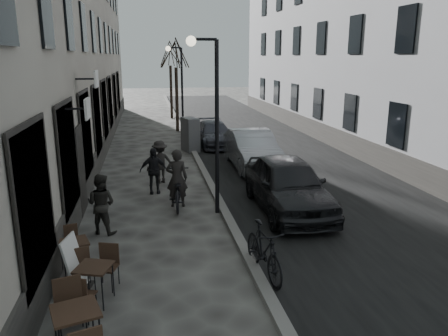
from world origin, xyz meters
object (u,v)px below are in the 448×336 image
object	(u,v)px
pedestrian_mid	(160,162)
sign_board	(76,269)
bistro_set_b	(95,280)
car_mid	(252,149)
bistro_set_c	(75,253)
bistro_set_a	(77,329)
pedestrian_far	(153,171)
pedestrian_near	(101,204)
car_near	(288,184)
car_far	(214,134)
tree_near	(176,54)
streetlamp_far	(179,83)
tree_far	(170,55)
bicycle	(177,189)
utility_cabinet	(190,135)
moped	(264,251)
streetlamp_near	(211,107)

from	to	relation	value
pedestrian_mid	sign_board	bearing A→B (deg)	54.18
bistro_set_b	car_mid	xyz separation A→B (m)	(5.36, 9.60, 0.33)
bistro_set_c	bistro_set_a	bearing A→B (deg)	-98.24
pedestrian_far	car_mid	xyz separation A→B (m)	(4.12, 2.84, -0.01)
pedestrian_near	car_near	world-z (taller)	car_near
pedestrian_mid	car_far	bearing A→B (deg)	-136.20
car_near	tree_near	bearing A→B (deg)	99.29
streetlamp_far	tree_far	world-z (taller)	tree_far
sign_board	car_far	world-z (taller)	car_far
bicycle	car_near	distance (m)	3.40
utility_cabinet	car_mid	xyz separation A→B (m)	(2.20, -3.78, -0.04)
tree_near	bicycle	distance (m)	14.83
bistro_set_c	bicycle	bearing A→B (deg)	40.39
tree_near	bicycle	world-z (taller)	tree_near
tree_near	bistro_set_c	size ratio (longest dim) A/B	3.82
bicycle	pedestrian_far	xyz separation A→B (m)	(-0.69, 1.50, 0.24)
bistro_set_b	moped	xyz separation A→B (m)	(3.41, 0.47, 0.11)
bistro_set_a	car_near	bearing A→B (deg)	30.58
sign_board	bicycle	world-z (taller)	sign_board
car_near	car_mid	world-z (taller)	car_near
bistro_set_b	sign_board	xyz separation A→B (m)	(-0.40, 0.50, 0.01)
utility_cabinet	car_near	bearing A→B (deg)	-93.37
streetlamp_far	pedestrian_mid	size ratio (longest dim) A/B	3.22
sign_board	utility_cabinet	size ratio (longest dim) A/B	0.70
pedestrian_mid	car_mid	world-z (taller)	pedestrian_mid
pedestrian_near	bicycle	bearing A→B (deg)	-114.33
pedestrian_far	car_mid	size ratio (longest dim) A/B	0.33
car_near	pedestrian_near	bearing A→B (deg)	-170.07
tree_far	moped	world-z (taller)	tree_far
streetlamp_far	pedestrian_near	xyz separation A→B (m)	(-3.07, -13.00, -2.35)
tree_far	car_far	distance (m)	11.70
car_mid	car_near	bearing A→B (deg)	-91.96
bistro_set_a	bistro_set_b	xyz separation A→B (m)	(0.09, 1.59, -0.05)
pedestrian_mid	car_mid	bearing A→B (deg)	-179.07
tree_near	car_near	bearing A→B (deg)	-81.63
bicycle	car_near	world-z (taller)	car_near
pedestrian_mid	tree_near	bearing A→B (deg)	-118.84
sign_board	pedestrian_far	world-z (taller)	pedestrian_far
pedestrian_mid	moped	xyz separation A→B (m)	(1.91, -7.53, -0.22)
car_mid	car_far	bearing A→B (deg)	99.39
tree_far	moped	size ratio (longest dim) A/B	3.00
moped	car_mid	bearing A→B (deg)	70.48
streetlamp_near	bistro_set_c	bearing A→B (deg)	-137.53
bistro_set_c	bicycle	xyz separation A→B (m)	(2.49, 3.94, 0.12)
car_near	utility_cabinet	bearing A→B (deg)	103.55
tree_far	sign_board	world-z (taller)	tree_far
tree_far	bistro_set_c	bearing A→B (deg)	-98.29
streetlamp_near	tree_far	distance (m)	21.05
streetlamp_near	bistro_set_b	world-z (taller)	streetlamp_near
bistro_set_c	moped	world-z (taller)	moped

